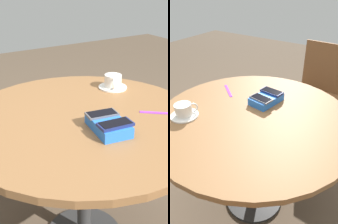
# 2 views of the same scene
# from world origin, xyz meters

# --- Properties ---
(round_table) EXTENTS (1.10, 1.10, 0.72)m
(round_table) POSITION_xyz_m (0.00, 0.00, 0.62)
(round_table) COLOR #2D2D2D
(round_table) RESTS_ON ground_plane
(phone_box) EXTENTS (0.21, 0.15, 0.04)m
(phone_box) POSITION_xyz_m (-0.16, -0.02, 0.74)
(phone_box) COLOR blue
(phone_box) RESTS_ON round_table
(phone_navy) EXTENTS (0.08, 0.14, 0.01)m
(phone_navy) POSITION_xyz_m (-0.21, -0.01, 0.77)
(phone_navy) COLOR navy
(phone_navy) RESTS_ON phone_box
(phone_gray) EXTENTS (0.09, 0.14, 0.01)m
(phone_gray) POSITION_xyz_m (-0.11, -0.02, 0.77)
(phone_gray) COLOR #515156
(phone_gray) RESTS_ON phone_box
(saucer) EXTENTS (0.15, 0.15, 0.01)m
(saucer) POSITION_xyz_m (0.22, -0.31, 0.72)
(saucer) COLOR silver
(saucer) RESTS_ON round_table
(coffee_cup) EXTENTS (0.11, 0.09, 0.07)m
(coffee_cup) POSITION_xyz_m (0.22, -0.31, 0.76)
(coffee_cup) COLOR silver
(coffee_cup) RESTS_ON saucer
(lanyard_strap) EXTENTS (0.12, 0.15, 0.00)m
(lanyard_strap) POSITION_xyz_m (-0.15, -0.31, 0.72)
(lanyard_strap) COLOR purple
(lanyard_strap) RESTS_ON round_table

